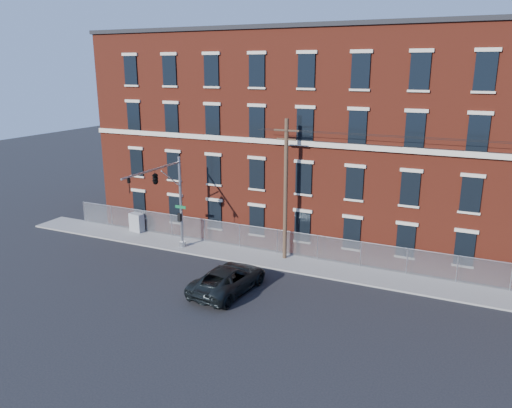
{
  "coord_description": "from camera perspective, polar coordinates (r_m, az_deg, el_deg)",
  "views": [
    {
      "loc": [
        14.27,
        -25.85,
        13.44
      ],
      "look_at": [
        0.46,
        4.0,
        4.38
      ],
      "focal_mm": 34.91,
      "sensor_mm": 36.0,
      "label": 1
    }
  ],
  "objects": [
    {
      "name": "ground",
      "position": [
        32.44,
        -3.76,
        -9.11
      ],
      "size": [
        140.0,
        140.0,
        0.0
      ],
      "primitive_type": "plane",
      "color": "black",
      "rests_on": "ground"
    },
    {
      "name": "utility_pole_near",
      "position": [
        34.71,
        3.42,
        1.88
      ],
      "size": [
        1.8,
        0.28,
        10.0
      ],
      "color": "#4F3927",
      "rests_on": "ground"
    },
    {
      "name": "chain_link_fence",
      "position": [
        34.52,
        19.48,
        -6.55
      ],
      "size": [
        59.06,
        0.06,
        1.85
      ],
      "color": "#A5A8AD",
      "rests_on": "ground"
    },
    {
      "name": "mill_building",
      "position": [
        40.19,
        21.52,
        6.77
      ],
      "size": [
        55.3,
        14.32,
        16.3
      ],
      "color": "maroon",
      "rests_on": "ground"
    },
    {
      "name": "utility_cabinet",
      "position": [
        42.83,
        -13.51,
        -2.07
      ],
      "size": [
        1.33,
        0.82,
        1.55
      ],
      "primitive_type": "cube",
      "rotation": [
        0.0,
        0.0,
        -0.17
      ],
      "color": "gray",
      "rests_on": "sidewalk"
    },
    {
      "name": "traffic_signal_mast",
      "position": [
        35.51,
        -10.76,
        2.02
      ],
      "size": [
        0.9,
        6.75,
        7.0
      ],
      "color": "#9EA0A5",
      "rests_on": "ground"
    },
    {
      "name": "sidewalk",
      "position": [
        33.7,
        19.1,
        -8.9
      ],
      "size": [
        65.0,
        3.0,
        0.12
      ],
      "primitive_type": "cube",
      "color": "gray",
      "rests_on": "ground"
    },
    {
      "name": "pickup_truck",
      "position": [
        31.08,
        -3.19,
        -8.58
      ],
      "size": [
        3.26,
        6.14,
        1.65
      ],
      "primitive_type": "imported",
      "rotation": [
        0.0,
        0.0,
        3.05
      ],
      "color": "black",
      "rests_on": "ground"
    }
  ]
}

